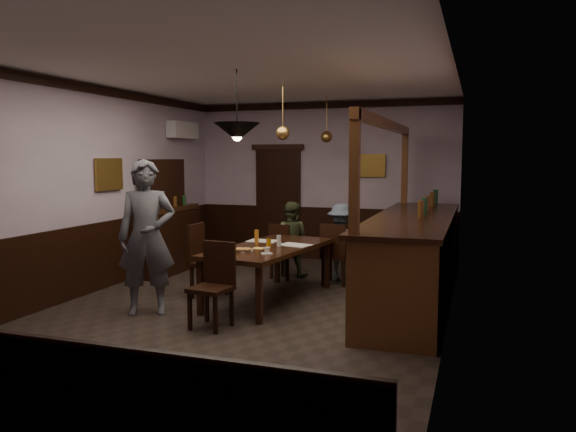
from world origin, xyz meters
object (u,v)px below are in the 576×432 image
at_px(chair_far_right, 335,251).
at_px(soda_can, 269,243).
at_px(chair_side, 204,257).
at_px(bar_counter, 414,256).
at_px(dining_table, 269,251).
at_px(person_standing, 147,237).
at_px(person_seated_left, 291,239).
at_px(pendant_brass_far, 327,137).
at_px(pendant_iron, 237,132).
at_px(coffee_cup, 267,250).
at_px(sideboard, 165,227).
at_px(chair_near, 215,281).
at_px(pendant_brass_mid, 283,133).
at_px(person_seated_right, 342,243).
at_px(chair_far_left, 282,249).

xyz_separation_m(chair_far_right, soda_can, (-0.58, -1.32, 0.29)).
distance_m(chair_side, bar_counter, 2.90).
bearing_deg(dining_table, person_standing, -138.02).
distance_m(person_seated_left, pendant_brass_far, 1.88).
relative_size(chair_side, pendant_iron, 1.20).
bearing_deg(pendant_brass_far, chair_side, -115.06).
relative_size(dining_table, pendant_iron, 2.72).
distance_m(coffee_cup, soda_can, 0.49).
distance_m(chair_side, pendant_iron, 2.02).
height_order(soda_can, sideboard, sideboard).
xyz_separation_m(chair_near, pendant_brass_mid, (0.16, 1.94, 1.76)).
distance_m(person_standing, coffee_cup, 1.50).
height_order(person_standing, bar_counter, bar_counter).
bearing_deg(person_seated_left, chair_far_right, 153.64).
distance_m(person_standing, pendant_brass_far, 3.93).
xyz_separation_m(person_standing, pendant_iron, (1.10, 0.30, 1.29)).
relative_size(person_seated_right, bar_counter, 0.28).
distance_m(chair_far_left, person_standing, 2.64).
bearing_deg(person_seated_left, person_seated_right, 170.78).
height_order(dining_table, chair_far_right, chair_far_right).
height_order(chair_near, pendant_iron, pendant_iron).
height_order(chair_far_left, chair_side, chair_side).
distance_m(chair_far_right, person_seated_left, 0.95).
bearing_deg(coffee_cup, chair_side, 163.90).
bearing_deg(coffee_cup, person_seated_right, 85.25).
distance_m(chair_near, pendant_iron, 1.80).
height_order(person_standing, pendant_iron, pendant_iron).
height_order(chair_far_right, person_seated_left, person_seated_left).
bearing_deg(sideboard, dining_table, -27.33).
bearing_deg(pendant_brass_mid, chair_far_right, 40.94).
relative_size(coffee_cup, sideboard, 0.04).
xyz_separation_m(sideboard, bar_counter, (4.20, -0.61, -0.15)).
distance_m(coffee_cup, sideboard, 3.11).
bearing_deg(person_seated_right, chair_side, 65.89).
bearing_deg(chair_near, coffee_cup, 69.10).
height_order(chair_far_left, coffee_cup, chair_far_left).
xyz_separation_m(dining_table, chair_far_left, (-0.28, 1.33, -0.19)).
height_order(person_standing, soda_can, person_standing).
distance_m(soda_can, pendant_iron, 1.60).
xyz_separation_m(dining_table, soda_can, (0.04, -0.13, 0.12)).
bearing_deg(chair_far_right, coffee_cup, 82.97).
bearing_deg(dining_table, pendant_brass_far, 85.76).
relative_size(chair_far_left, chair_far_right, 0.94).
relative_size(person_seated_right, soda_can, 10.31).
distance_m(chair_far_right, pendant_brass_far, 2.16).
bearing_deg(chair_side, pendant_iron, -129.38).
xyz_separation_m(chair_side, pendant_iron, (0.84, -0.71, 1.70)).
bearing_deg(person_seated_right, pendant_brass_mid, 72.76).
height_order(dining_table, chair_far_left, chair_far_left).
bearing_deg(chair_far_left, person_standing, 83.58).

